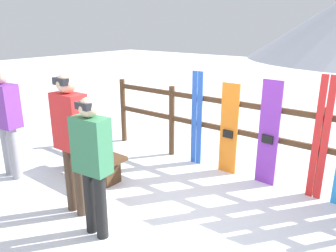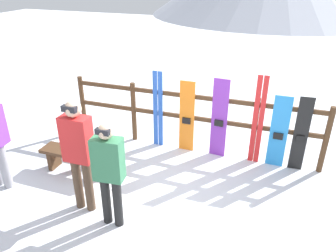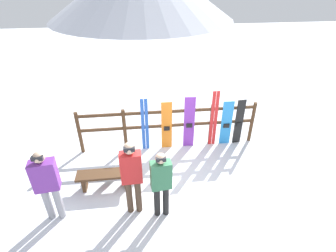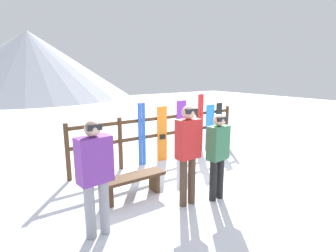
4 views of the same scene
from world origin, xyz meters
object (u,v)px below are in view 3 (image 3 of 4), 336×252
Objects in this scene: snowboard_blue at (226,123)px; snowboard_black_stripe at (239,122)px; snowboard_orange at (167,126)px; ski_pair_red at (214,119)px; person_plaid_green at (161,181)px; bench at (105,177)px; ski_pair_blue at (145,125)px; person_purple at (47,182)px; person_red at (132,174)px; snowboard_purple at (189,123)px.

snowboard_black_stripe reaches higher than snowboard_blue.
snowboard_orange is 0.85× the size of ski_pair_red.
person_plaid_green is at bearing -99.10° from snowboard_orange.
bench is 3.63m from snowboard_blue.
ski_pair_blue reaches higher than snowboard_blue.
person_plaid_green is 1.01× the size of ski_pair_blue.
person_purple is 1.07× the size of ski_pair_blue.
person_plaid_green is at bearing -37.30° from bench.
person_red is at bearing -112.98° from snowboard_orange.
bench is at bearing -147.58° from snowboard_purple.
snowboard_black_stripe is (4.63, 2.19, -0.27)m from person_purple.
ski_pair_blue is 1.23m from snowboard_purple.
person_red is 2.42m from snowboard_orange.
person_red reaches higher than snowboard_purple.
snowboard_purple is at bearing 34.45° from person_purple.
ski_pair_red is 1.21× the size of snowboard_black_stripe.
ski_pair_blue is 1.15× the size of snowboard_blue.
person_red is 1.13× the size of snowboard_purple.
ski_pair_red is (2.94, 1.43, 0.53)m from bench.
person_red reaches higher than ski_pair_blue.
snowboard_purple reaches higher than snowboard_orange.
person_plaid_green is at bearing -113.10° from snowboard_purple.
ski_pair_red is (1.33, 0.00, 0.13)m from snowboard_orange.
snowboard_blue is at bearing 27.14° from person_purple.
ski_pair_blue is 0.93× the size of ski_pair_red.
snowboard_black_stripe reaches higher than bench.
snowboard_orange is at bearing -0.33° from ski_pair_blue.
snowboard_orange is (2.56, 2.19, -0.25)m from person_purple.
snowboard_orange is (0.60, -0.00, -0.07)m from ski_pair_blue.
bench is 0.81× the size of ski_pair_blue.
ski_pair_blue is 2.31m from snowboard_blue.
snowboard_purple is (1.01, 2.37, -0.15)m from person_plaid_green.
person_red is at bearing -98.71° from ski_pair_blue.
person_red is 2.26m from ski_pair_blue.
snowboard_orange reaches higher than snowboard_black_stripe.
person_purple is 4.46m from ski_pair_red.
ski_pair_blue is at bearing 54.60° from bench.
person_purple is at bearing -152.86° from snowboard_blue.
snowboard_black_stripe is (0.37, 0.00, 0.01)m from snowboard_blue.
ski_pair_red reaches higher than snowboard_black_stripe.
ski_pair_red is (0.70, 0.00, 0.07)m from snowboard_purple.
person_red is 1.26× the size of snowboard_black_stripe.
snowboard_blue is (1.08, -0.00, -0.09)m from snowboard_purple.
snowboard_purple is 1.45m from snowboard_black_stripe.
person_red reaches higher than ski_pair_red.
person_plaid_green reaches higher than snowboard_blue.
ski_pair_blue is at bearing 95.29° from person_plaid_green.
person_plaid_green is 1.10× the size of snowboard_orange.
person_purple is 1.16× the size of snowboard_orange.
snowboard_blue is (4.27, 2.19, -0.29)m from person_purple.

